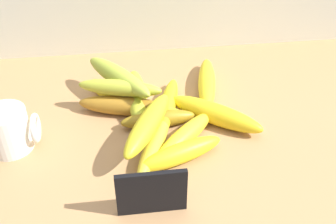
# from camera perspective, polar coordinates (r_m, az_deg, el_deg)

# --- Properties ---
(counter_top) EXTENTS (1.10, 0.76, 0.03)m
(counter_top) POSITION_cam_1_polar(r_m,az_deg,el_deg) (0.79, 4.60, -4.70)
(counter_top) COLOR #AA7D50
(counter_top) RESTS_ON ground
(chalkboard_sign) EXTENTS (0.11, 0.02, 0.08)m
(chalkboard_sign) POSITION_cam_1_polar(r_m,az_deg,el_deg) (0.63, -2.36, -11.68)
(chalkboard_sign) COLOR black
(chalkboard_sign) RESTS_ON counter_top
(coffee_mug) EXTENTS (0.10, 0.08, 0.08)m
(coffee_mug) POSITION_cam_1_polar(r_m,az_deg,el_deg) (0.79, -21.91, -2.43)
(coffee_mug) COLOR silver
(coffee_mug) RESTS_ON counter_top
(banana_0) EXTENTS (0.17, 0.10, 0.03)m
(banana_0) POSITION_cam_1_polar(r_m,az_deg,el_deg) (0.82, -2.59, 0.24)
(banana_0) COLOR gold
(banana_0) RESTS_ON counter_top
(banana_1) EXTENTS (0.04, 0.20, 0.04)m
(banana_1) POSITION_cam_1_polar(r_m,az_deg,el_deg) (0.86, -4.55, 2.40)
(banana_1) COLOR gold
(banana_1) RESTS_ON counter_top
(banana_2) EXTENTS (0.20, 0.09, 0.04)m
(banana_2) POSITION_cam_1_polar(r_m,az_deg,el_deg) (0.84, -6.45, 0.90)
(banana_2) COLOR #A7721F
(banana_2) RESTS_ON counter_top
(banana_3) EXTENTS (0.08, 0.21, 0.04)m
(banana_3) POSITION_cam_1_polar(r_m,az_deg,el_deg) (0.91, 5.58, 4.19)
(banana_3) COLOR yellow
(banana_3) RESTS_ON counter_top
(banana_4) EXTENTS (0.09, 0.20, 0.03)m
(banana_4) POSITION_cam_1_polar(r_m,az_deg,el_deg) (0.84, -0.04, 0.94)
(banana_4) COLOR yellow
(banana_4) RESTS_ON counter_top
(banana_5) EXTENTS (0.17, 0.10, 0.04)m
(banana_5) POSITION_cam_1_polar(r_m,az_deg,el_deg) (0.72, 1.79, -5.95)
(banana_5) COLOR yellow
(banana_5) RESTS_ON counter_top
(banana_6) EXTENTS (0.13, 0.16, 0.04)m
(banana_6) POSITION_cam_1_polar(r_m,az_deg,el_deg) (0.87, -7.72, 2.27)
(banana_6) COLOR yellow
(banana_6) RESTS_ON counter_top
(banana_7) EXTENTS (0.15, 0.15, 0.04)m
(banana_7) POSITION_cam_1_polar(r_m,az_deg,el_deg) (0.76, 2.43, -3.47)
(banana_7) COLOR yellow
(banana_7) RESTS_ON counter_top
(banana_8) EXTENTS (0.10, 0.20, 0.03)m
(banana_8) POSITION_cam_1_polar(r_m,az_deg,el_deg) (0.74, -1.92, -4.57)
(banana_8) COLOR gold
(banana_8) RESTS_ON counter_top
(banana_9) EXTENTS (0.15, 0.04, 0.04)m
(banana_9) POSITION_cam_1_polar(r_m,az_deg,el_deg) (0.80, -1.42, -1.04)
(banana_9) COLOR olive
(banana_9) RESTS_ON counter_top
(banana_10) EXTENTS (0.19, 0.16, 0.04)m
(banana_10) POSITION_cam_1_polar(r_m,az_deg,el_deg) (0.81, 6.75, -0.25)
(banana_10) COLOR yellow
(banana_10) RESTS_ON counter_top
(banana_11) EXTENTS (0.15, 0.19, 0.04)m
(banana_11) POSITION_cam_1_polar(r_m,az_deg,el_deg) (0.86, -7.15, 5.09)
(banana_11) COLOR #A4B538
(banana_11) RESTS_ON banana_6
(banana_12) EXTENTS (0.18, 0.08, 0.03)m
(banana_12) POSITION_cam_1_polar(r_m,az_deg,el_deg) (0.82, -6.95, 3.48)
(banana_12) COLOR #ACB432
(banana_12) RESTS_ON banana_2
(banana_13) EXTENTS (0.12, 0.19, 0.04)m
(banana_13) POSITION_cam_1_polar(r_m,az_deg,el_deg) (0.73, -2.91, -1.74)
(banana_13) COLOR gold
(banana_13) RESTS_ON banana_8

